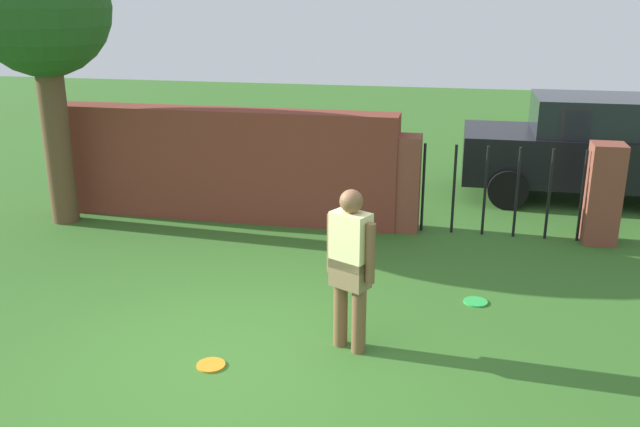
{
  "coord_description": "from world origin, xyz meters",
  "views": [
    {
      "loc": [
        1.96,
        -5.43,
        3.35
      ],
      "look_at": [
        0.52,
        1.65,
        1.0
      ],
      "focal_mm": 38.54,
      "sensor_mm": 36.0,
      "label": 1
    }
  ],
  "objects_px": {
    "tree": "(42,15)",
    "frisbee_orange": "(211,365)",
    "car": "(593,149)",
    "person": "(350,263)",
    "frisbee_green": "(476,302)"
  },
  "relations": [
    {
      "from": "person",
      "to": "car",
      "type": "distance_m",
      "value": 6.63
    },
    {
      "from": "car",
      "to": "frisbee_orange",
      "type": "height_order",
      "value": "car"
    },
    {
      "from": "frisbee_orange",
      "to": "car",
      "type": "bearing_deg",
      "value": 56.03
    },
    {
      "from": "tree",
      "to": "frisbee_green",
      "type": "distance_m",
      "value": 7.02
    },
    {
      "from": "tree",
      "to": "frisbee_orange",
      "type": "height_order",
      "value": "tree"
    },
    {
      "from": "tree",
      "to": "car",
      "type": "height_order",
      "value": "tree"
    },
    {
      "from": "tree",
      "to": "frisbee_orange",
      "type": "distance_m",
      "value": 5.96
    },
    {
      "from": "tree",
      "to": "frisbee_orange",
      "type": "relative_size",
      "value": 15.12
    },
    {
      "from": "frisbee_orange",
      "to": "frisbee_green",
      "type": "distance_m",
      "value": 3.1
    },
    {
      "from": "person",
      "to": "frisbee_orange",
      "type": "relative_size",
      "value": 6.0
    },
    {
      "from": "tree",
      "to": "frisbee_green",
      "type": "relative_size",
      "value": 15.12
    },
    {
      "from": "person",
      "to": "frisbee_orange",
      "type": "distance_m",
      "value": 1.62
    },
    {
      "from": "car",
      "to": "frisbee_orange",
      "type": "xyz_separation_m",
      "value": [
        -4.34,
        -6.45,
        -0.85
      ]
    },
    {
      "from": "car",
      "to": "tree",
      "type": "bearing_deg",
      "value": -160.29
    },
    {
      "from": "person",
      "to": "frisbee_orange",
      "type": "bearing_deg",
      "value": 53.3
    }
  ]
}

